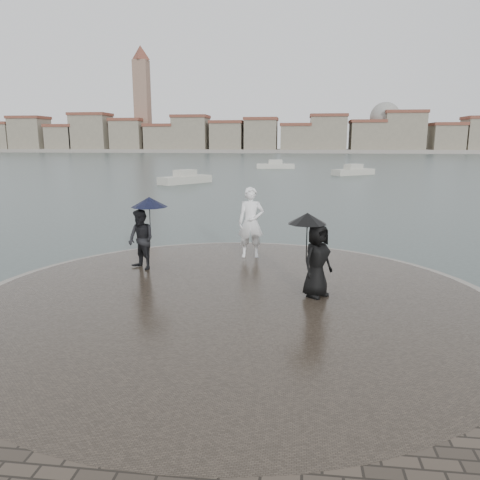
# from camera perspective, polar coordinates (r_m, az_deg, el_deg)

# --- Properties ---
(ground) EXTENTS (400.00, 400.00, 0.00)m
(ground) POSITION_cam_1_polar(r_m,az_deg,el_deg) (7.91, -4.53, -17.68)
(ground) COLOR #2B3835
(ground) RESTS_ON ground
(kerb_ring) EXTENTS (12.50, 12.50, 0.32)m
(kerb_ring) POSITION_cam_1_polar(r_m,az_deg,el_deg) (10.99, -0.85, -8.00)
(kerb_ring) COLOR gray
(kerb_ring) RESTS_ON ground
(quay_tip) EXTENTS (11.90, 11.90, 0.36)m
(quay_tip) POSITION_cam_1_polar(r_m,az_deg,el_deg) (10.98, -0.85, -7.89)
(quay_tip) COLOR #2D261E
(quay_tip) RESTS_ON ground
(statue) EXTENTS (0.83, 0.58, 2.18)m
(statue) POSITION_cam_1_polar(r_m,az_deg,el_deg) (14.46, 1.34, 2.15)
(statue) COLOR white
(statue) RESTS_ON quay_tip
(visitor_left) EXTENTS (1.28, 1.11, 2.04)m
(visitor_left) POSITION_cam_1_polar(r_m,az_deg,el_deg) (13.34, -11.74, 1.15)
(visitor_left) COLOR black
(visitor_left) RESTS_ON quay_tip
(visitor_right) EXTENTS (1.19, 1.05, 1.95)m
(visitor_right) POSITION_cam_1_polar(r_m,az_deg,el_deg) (10.88, 9.13, -1.40)
(visitor_right) COLOR black
(visitor_right) RESTS_ON quay_tip
(far_skyline) EXTENTS (260.00, 20.00, 37.00)m
(far_skyline) POSITION_cam_1_polar(r_m,az_deg,el_deg) (167.62, 4.59, 12.47)
(far_skyline) COLOR gray
(far_skyline) RESTS_ON ground
(boats) EXTENTS (38.24, 29.74, 1.50)m
(boats) POSITION_cam_1_polar(r_m,az_deg,el_deg) (54.13, 11.54, 7.95)
(boats) COLOR #B8B6A6
(boats) RESTS_ON ground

